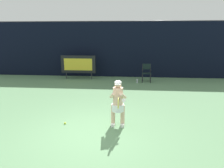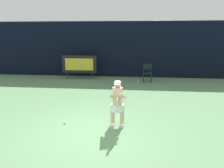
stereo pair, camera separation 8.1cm
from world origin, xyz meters
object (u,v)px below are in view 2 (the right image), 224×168
(water_bottle, at_px, (138,81))
(tennis_racket, at_px, (118,103))
(umpire_chair, at_px, (148,72))
(tennis_player, at_px, (117,102))
(tennis_ball_loose, at_px, (65,123))
(scoreboard, at_px, (79,64))

(water_bottle, height_order, tennis_racket, tennis_racket)
(umpire_chair, xyz_separation_m, tennis_player, (-1.34, -6.36, 0.17))
(tennis_ball_loose, bearing_deg, tennis_racket, -17.29)
(umpire_chair, xyz_separation_m, tennis_racket, (-1.29, -6.96, 0.33))
(scoreboard, height_order, tennis_racket, scoreboard)
(tennis_racket, bearing_deg, tennis_ball_loose, 153.89)
(umpire_chair, distance_m, tennis_ball_loose, 7.12)
(tennis_ball_loose, bearing_deg, tennis_player, 1.95)
(umpire_chair, bearing_deg, tennis_ball_loose, -115.28)
(umpire_chair, relative_size, tennis_player, 0.74)
(tennis_ball_loose, bearing_deg, scoreboard, 100.24)
(umpire_chair, height_order, tennis_player, tennis_player)
(water_bottle, bearing_deg, tennis_player, -97.48)
(tennis_racket, bearing_deg, tennis_player, 85.88)
(scoreboard, bearing_deg, tennis_player, -66.76)
(scoreboard, bearing_deg, tennis_ball_loose, -79.76)
(scoreboard, height_order, umpire_chair, scoreboard)
(scoreboard, distance_m, tennis_racket, 8.01)
(scoreboard, height_order, tennis_player, scoreboard)
(scoreboard, distance_m, umpire_chair, 4.31)
(tennis_player, xyz_separation_m, tennis_ball_loose, (-1.69, -0.06, -0.75))
(tennis_player, bearing_deg, tennis_ball_loose, -178.05)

